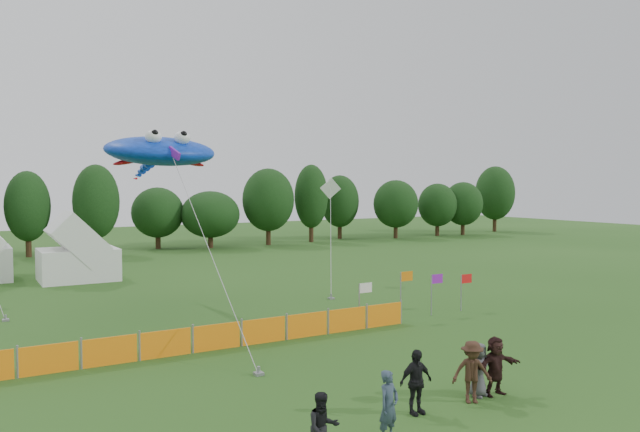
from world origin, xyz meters
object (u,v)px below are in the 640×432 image
spectator_c (472,372)px  spectator_e (479,370)px  tent_right (78,254)px  stingray_kite (159,152)px  barrier_fence (217,337)px  spectator_a (389,406)px  spectator_f (495,366)px  spectator_b (323,428)px  spectator_d (416,382)px

spectator_c → spectator_e: (0.58, 0.31, -0.10)m
tent_right → stingray_kite: (1.88, -12.75, 6.23)m
tent_right → barrier_fence: (1.64, -21.01, -1.25)m
barrier_fence → spectator_c: 10.27m
tent_right → spectator_a: bearing=-85.9°
tent_right → spectator_e: bearing=-77.7°
spectator_a → stingray_kite: bearing=74.1°
spectator_c → spectator_f: bearing=35.0°
tent_right → stingray_kite: size_ratio=0.26×
spectator_c → spectator_e: 0.66m
spectator_b → spectator_e: bearing=22.2°
spectator_d → spectator_e: size_ratio=1.12×
spectator_b → spectator_e: spectator_b is taller
barrier_fence → spectator_b: size_ratio=10.81×
spectator_d → spectator_f: size_ratio=1.02×
spectator_d → spectator_e: (2.57, 0.18, -0.09)m
tent_right → spectator_d: size_ratio=2.70×
stingray_kite → spectator_d: bearing=-83.1°
spectator_b → stingray_kite: (1.69, 18.76, 7.16)m
tent_right → spectator_b: tent_right is taller
spectator_a → stingray_kite: 19.84m
spectator_a → spectator_e: size_ratio=1.09×
tent_right → spectator_e: 30.72m
tent_right → spectator_f: bearing=-76.8°
tent_right → spectator_e: (6.56, -30.00, -0.93)m
tent_right → spectator_c: (5.99, -30.31, -0.84)m
spectator_b → spectator_c: (5.79, 1.20, 0.09)m
spectator_e → spectator_c: bearing=-166.5°
tent_right → spectator_e: tent_right is taller
spectator_b → spectator_c: spectator_c is taller
spectator_a → spectator_b: spectator_a is taller
spectator_f → stingray_kite: (-5.20, 17.43, 7.09)m
tent_right → spectator_d: tent_right is taller
stingray_kite → spectator_f: bearing=-73.4°
spectator_c → spectator_d: bearing=-155.5°
spectator_a → spectator_c: bearing=-2.6°
barrier_fence → spectator_e: (4.92, -8.99, 0.32)m
spectator_c → spectator_d: spectator_c is taller
spectator_d → barrier_fence: bearing=104.8°
spectator_b → stingray_kite: 20.15m
spectator_f → stingray_kite: bearing=108.4°
tent_right → spectator_d: bearing=-82.5°
spectator_f → stingray_kite: stingray_kite is taller
spectator_b → spectator_f: spectator_f is taller
tent_right → barrier_fence: size_ratio=0.27×
barrier_fence → stingray_kite: (0.23, 8.26, 7.48)m
spectator_b → spectator_f: (6.88, 1.33, 0.07)m
spectator_d → spectator_f: bearing=0.4°
spectator_b → spectator_a: bearing=15.5°
spectator_b → stingray_kite: stingray_kite is taller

